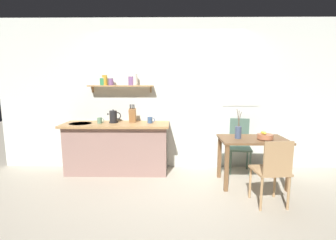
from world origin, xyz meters
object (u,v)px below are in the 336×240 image
at_px(knife_block, 133,115).
at_px(coffee_mug_spare, 150,120).
at_px(dining_table, 253,146).
at_px(dining_chair_near, 273,169).
at_px(fruit_bowl, 265,136).
at_px(coffee_mug_by_sink, 100,120).
at_px(twig_vase, 238,132).
at_px(electric_kettle, 113,117).
at_px(dining_chair_far, 239,143).

relative_size(knife_block, coffee_mug_spare, 2.43).
height_order(dining_table, dining_chair_near, dining_chair_near).
bearing_deg(fruit_bowl, coffee_mug_by_sink, 168.35).
relative_size(twig_vase, electric_kettle, 1.88).
xyz_separation_m(dining_table, fruit_bowl, (0.15, -0.08, 0.18)).
distance_m(fruit_bowl, electric_kettle, 2.51).
xyz_separation_m(dining_chair_far, knife_block, (-1.91, -0.02, 0.50)).
bearing_deg(coffee_mug_by_sink, electric_kettle, 18.83).
distance_m(dining_table, twig_vase, 0.32).
distance_m(knife_block, coffee_mug_spare, 0.33).
xyz_separation_m(fruit_bowl, twig_vase, (-0.38, 0.08, 0.05)).
bearing_deg(coffee_mug_by_sink, dining_chair_far, 3.02).
relative_size(dining_chair_near, fruit_bowl, 3.89).
xyz_separation_m(fruit_bowl, coffee_mug_by_sink, (-2.64, 0.54, 0.15)).
relative_size(dining_table, coffee_mug_by_sink, 8.28).
height_order(dining_chair_far, electric_kettle, electric_kettle).
bearing_deg(twig_vase, dining_chair_far, 71.58).
bearing_deg(twig_vase, coffee_mug_spare, 159.82).
distance_m(twig_vase, coffee_mug_spare, 1.49).
relative_size(knife_block, coffee_mug_by_sink, 2.66).
height_order(twig_vase, electric_kettle, twig_vase).
bearing_deg(coffee_mug_spare, dining_chair_near, -36.39).
bearing_deg(twig_vase, fruit_bowl, -11.23).
bearing_deg(coffee_mug_by_sink, dining_chair_near, -24.99).
bearing_deg(dining_chair_near, coffee_mug_spare, 143.61).
xyz_separation_m(fruit_bowl, knife_block, (-2.09, 0.66, 0.23)).
bearing_deg(twig_vase, dining_table, 0.19).
height_order(dining_table, coffee_mug_by_sink, coffee_mug_by_sink).
xyz_separation_m(twig_vase, coffee_mug_by_sink, (-2.26, 0.47, 0.10)).
bearing_deg(knife_block, dining_chair_far, 0.48).
bearing_deg(dining_table, coffee_mug_spare, 162.55).
bearing_deg(coffee_mug_spare, dining_chair_far, 3.13).
relative_size(fruit_bowl, electric_kettle, 0.95).
distance_m(dining_chair_far, knife_block, 1.97).
xyz_separation_m(dining_table, knife_block, (-1.94, 0.58, 0.40)).
distance_m(dining_chair_near, coffee_mug_spare, 2.09).
bearing_deg(fruit_bowl, twig_vase, 168.77).
xyz_separation_m(dining_chair_near, coffee_mug_by_sink, (-2.51, 1.17, 0.43)).
relative_size(dining_chair_far, knife_block, 2.90).
relative_size(dining_table, dining_chair_far, 1.07).
bearing_deg(dining_table, coffee_mug_by_sink, 169.36).
relative_size(dining_chair_near, knife_block, 2.75).
xyz_separation_m(dining_table, dining_chair_far, (-0.03, 0.60, -0.10)).
bearing_deg(electric_kettle, coffee_mug_by_sink, -161.17).
xyz_separation_m(dining_chair_near, fruit_bowl, (0.13, 0.63, 0.28)).
height_order(fruit_bowl, electric_kettle, electric_kettle).
relative_size(dining_chair_far, coffee_mug_spare, 7.06).
bearing_deg(dining_chair_near, coffee_mug_by_sink, 155.01).
relative_size(dining_chair_far, fruit_bowl, 4.11).
xyz_separation_m(electric_kettle, coffee_mug_by_sink, (-0.22, -0.08, -0.05)).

